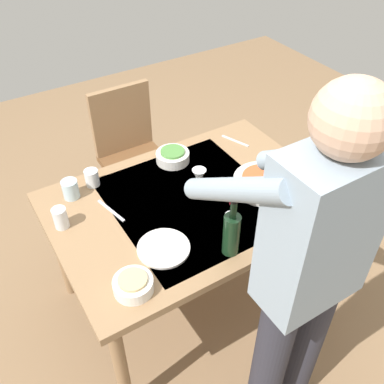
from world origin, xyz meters
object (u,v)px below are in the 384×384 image
wine_bottle (231,233)px  dinner_plate_near (164,248)px  serving_bowl_pasta (263,182)px  wine_glass_right (233,199)px  water_cup_near_right (70,189)px  dining_table (192,212)px  water_cup_near_left (92,178)px  side_bowl_bread (133,284)px  water_cup_far_left (60,218)px  side_bowl_salad (173,156)px  wine_glass_left (199,178)px  chair_near (130,148)px  person_server (305,272)px

wine_bottle → dinner_plate_near: wine_bottle is taller
serving_bowl_pasta → wine_glass_right: bearing=18.8°
wine_bottle → water_cup_near_right: bearing=-56.9°
water_cup_near_right → dining_table: bearing=146.1°
serving_bowl_pasta → dinner_plate_near: serving_bowl_pasta is taller
water_cup_near_left → side_bowl_bread: bearing=81.2°
water_cup_far_left → side_bowl_salad: 0.70m
wine_glass_left → water_cup_near_right: (0.54, -0.31, -0.06)m
serving_bowl_pasta → water_cup_near_left: bearing=-33.2°
chair_near → water_cup_near_right: 0.80m
person_server → wine_bottle: size_ratio=5.71×
dining_table → person_server: bearing=90.6°
dinner_plate_near → wine_glass_left: bearing=-145.0°
wine_glass_left → side_bowl_bread: bearing=33.7°
wine_glass_right → water_cup_near_left: wine_glass_right is taller
dining_table → serving_bowl_pasta: bearing=163.0°
side_bowl_salad → dining_table: bearing=76.4°
dinner_plate_near → dining_table: bearing=-142.6°
person_server → water_cup_near_left: (0.37, -1.10, -0.17)m
person_server → wine_bottle: (0.04, -0.37, -0.11)m
side_bowl_bread → dinner_plate_near: size_ratio=0.70×
water_cup_near_right → side_bowl_salad: bearing=179.7°
wine_glass_right → dinner_plate_near: bearing=2.2°
wine_bottle → side_bowl_bread: 0.45m
person_server → side_bowl_bread: 0.65m
wine_glass_left → serving_bowl_pasta: bearing=157.4°
wine_glass_left → wine_glass_right: 0.22m
wine_bottle → side_bowl_salad: bearing=-99.3°
wine_glass_left → water_cup_near_right: bearing=-29.9°
chair_near → wine_glass_right: (-0.04, 1.05, 0.32)m
chair_near → wine_glass_left: size_ratio=6.03×
person_server → side_bowl_salad: (-0.07, -1.06, -0.18)m
dinner_plate_near → side_bowl_bread: bearing=31.7°
water_cup_far_left → dinner_plate_near: size_ratio=0.45×
wine_glass_left → water_cup_near_right: size_ratio=1.57×
wine_bottle → water_cup_near_left: wine_bottle is taller
water_cup_near_left → side_bowl_salad: water_cup_near_left is taller
wine_glass_right → side_bowl_salad: wine_glass_right is taller
water_cup_near_left → serving_bowl_pasta: 0.86m
wine_glass_left → side_bowl_salad: (-0.03, -0.31, -0.07)m
water_cup_near_left → water_cup_far_left: size_ratio=0.85×
wine_glass_right → serving_bowl_pasta: 0.28m
water_cup_near_right → chair_near: bearing=-136.0°
water_cup_near_right → side_bowl_bread: 0.66m
water_cup_near_right → dinner_plate_near: bearing=112.0°
chair_near → side_bowl_salad: 0.58m
dining_table → water_cup_near_left: bearing=-44.7°
wine_glass_left → side_bowl_salad: bearing=-95.1°
chair_near → water_cup_far_left: size_ratio=8.80×
side_bowl_bread → dining_table: bearing=-144.9°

